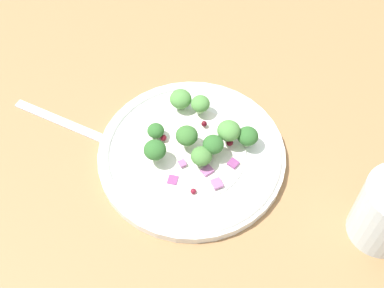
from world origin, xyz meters
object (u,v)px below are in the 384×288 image
object	(u,v)px
broccoli_floret_1	(229,131)
broccoli_floret_2	(200,104)
broccoli_floret_0	(156,131)
plate	(192,152)
fork	(82,130)

from	to	relation	value
broccoli_floret_1	broccoli_floret_2	xyz separation A→B (cm)	(4.14, -4.16, -0.58)
broccoli_floret_0	broccoli_floret_2	xyz separation A→B (cm)	(-4.98, -4.73, 0.56)
plate	broccoli_floret_2	world-z (taller)	broccoli_floret_2
broccoli_floret_1	broccoli_floret_2	bearing A→B (deg)	-45.12
plate	broccoli_floret_0	world-z (taller)	broccoli_floret_0
plate	broccoli_floret_0	bearing A→B (deg)	-15.34
fork	broccoli_floret_2	bearing A→B (deg)	-163.72
broccoli_floret_1	broccoli_floret_2	size ratio (longest dim) A/B	1.17
plate	broccoli_floret_2	xyz separation A→B (cm)	(-0.15, -6.06, 2.32)
broccoli_floret_2	broccoli_floret_0	bearing A→B (deg)	43.54
broccoli_floret_2	broccoli_floret_1	bearing A→B (deg)	134.88
broccoli_floret_0	fork	distance (cm)	10.29
broccoli_floret_0	fork	size ratio (longest dim) A/B	0.12
broccoli_floret_1	fork	xyz separation A→B (cm)	(19.12, 0.22, -3.51)
plate	broccoli_floret_0	size ratio (longest dim) A/B	10.86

